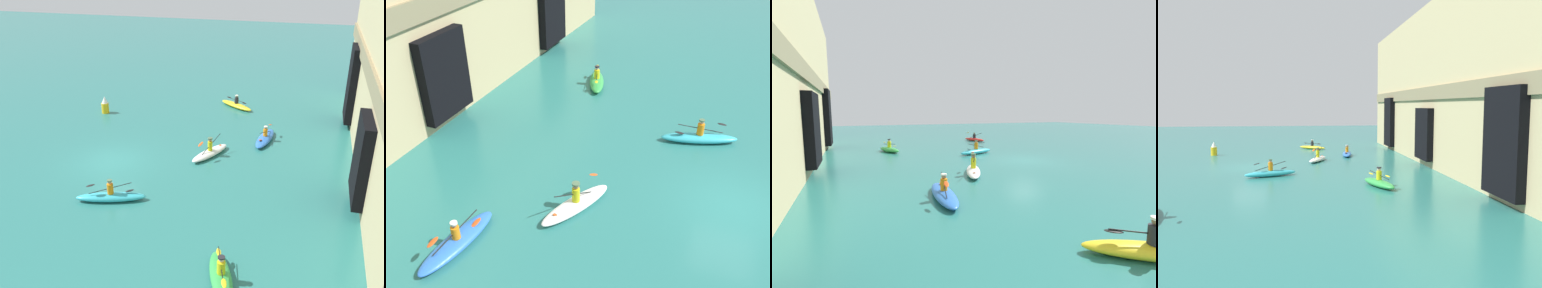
# 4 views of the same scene
# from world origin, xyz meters

# --- Properties ---
(ground_plane) EXTENTS (120.00, 120.00, 0.00)m
(ground_plane) POSITION_xyz_m (0.00, 0.00, 0.00)
(ground_plane) COLOR #28706B
(cliff_bluff) EXTENTS (39.58, 5.81, 12.46)m
(cliff_bluff) POSITION_xyz_m (1.79, 16.27, 6.19)
(cliff_bluff) COLOR tan
(cliff_bluff) RESTS_ON ground
(kayak_yellow) EXTENTS (2.43, 3.04, 1.03)m
(kayak_yellow) POSITION_xyz_m (-11.65, 5.13, 0.22)
(kayak_yellow) COLOR yellow
(kayak_yellow) RESTS_ON ground
(kayak_blue) EXTENTS (3.43, 1.24, 1.03)m
(kayak_blue) POSITION_xyz_m (-5.61, 8.21, 0.21)
(kayak_blue) COLOR blue
(kayak_blue) RESTS_ON ground
(kayak_white) EXTENTS (3.26, 2.00, 1.19)m
(kayak_white) POSITION_xyz_m (-2.40, 5.33, 0.23)
(kayak_white) COLOR white
(kayak_white) RESTS_ON ground
(kayak_cyan) EXTENTS (1.79, 3.48, 1.16)m
(kayak_cyan) POSITION_xyz_m (4.01, 1.92, 0.24)
(kayak_cyan) COLOR #33B2C6
(kayak_cyan) RESTS_ON ground
(kayak_green) EXTENTS (3.07, 1.80, 1.16)m
(kayak_green) POSITION_xyz_m (8.07, 8.43, 0.25)
(kayak_green) COLOR green
(kayak_green) RESTS_ON ground
(marker_buoy) EXTENTS (0.56, 0.56, 1.32)m
(marker_buoy) POSITION_xyz_m (-7.55, -4.28, 0.61)
(marker_buoy) COLOR yellow
(marker_buoy) RESTS_ON ground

